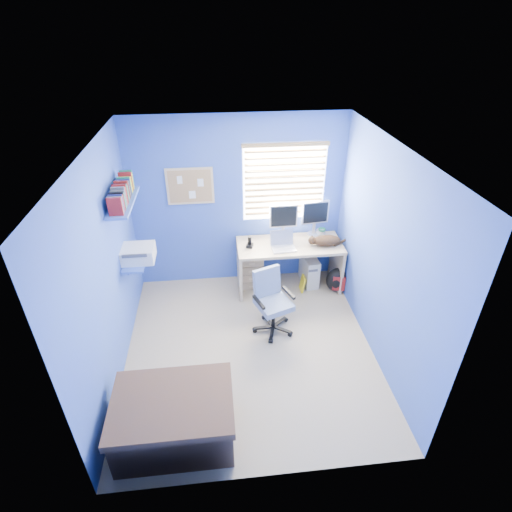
{
  "coord_description": "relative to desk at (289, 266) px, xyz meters",
  "views": [
    {
      "loc": [
        -0.32,
        -3.6,
        3.6
      ],
      "look_at": [
        0.15,
        0.65,
        0.95
      ],
      "focal_mm": 28.0,
      "sensor_mm": 36.0,
      "label": 1
    }
  ],
  "objects": [
    {
      "name": "wall_shelves",
      "position": [
        -2.06,
        -0.51,
        1.06
      ],
      "size": [
        0.42,
        0.9,
        1.05
      ],
      "color": "#4266CD",
      "rests_on": "ground"
    },
    {
      "name": "wall_left",
      "position": [
        -2.2,
        -1.26,
        0.88
      ],
      "size": [
        0.01,
        3.2,
        2.5
      ],
      "primitive_type": "cube",
      "color": "blue",
      "rests_on": "ground"
    },
    {
      "name": "cat",
      "position": [
        0.51,
        -0.08,
        0.44
      ],
      "size": [
        0.4,
        0.22,
        0.14
      ],
      "primitive_type": "ellipsoid",
      "rotation": [
        0.0,
        0.0,
        -0.02
      ],
      "color": "black",
      "rests_on": "desk"
    },
    {
      "name": "desk",
      "position": [
        0.0,
        0.0,
        0.0
      ],
      "size": [
        1.5,
        0.65,
        0.74
      ],
      "primitive_type": "cube",
      "color": "#C7AF8B",
      "rests_on": "floor"
    },
    {
      "name": "corkboard",
      "position": [
        -1.35,
        0.33,
        1.18
      ],
      "size": [
        0.64,
        0.02,
        0.52
      ],
      "color": "#C7AF8B",
      "rests_on": "ground"
    },
    {
      "name": "monitor_left",
      "position": [
        -0.08,
        0.18,
        0.64
      ],
      "size": [
        0.4,
        0.13,
        0.54
      ],
      "primitive_type": "cube",
      "rotation": [
        0.0,
        0.0,
        0.02
      ],
      "color": "silver",
      "rests_on": "desk"
    },
    {
      "name": "drawer_boxes",
      "position": [
        -0.55,
        0.1,
        -0.1
      ],
      "size": [
        0.35,
        0.28,
        0.54
      ],
      "primitive_type": "cube",
      "color": "tan",
      "rests_on": "floor"
    },
    {
      "name": "wall_back",
      "position": [
        -0.7,
        0.34,
        0.88
      ],
      "size": [
        3.0,
        0.01,
        2.5
      ],
      "primitive_type": "cube",
      "color": "blue",
      "rests_on": "ground"
    },
    {
      "name": "mug",
      "position": [
        0.52,
        0.23,
        0.42
      ],
      "size": [
        0.1,
        0.09,
        0.1
      ],
      "primitive_type": "imported",
      "color": "#1A8159",
      "rests_on": "desk"
    },
    {
      "name": "office_chair",
      "position": [
        -0.38,
        -0.9,
        -0.05
      ],
      "size": [
        0.63,
        0.63,
        0.85
      ],
      "color": "black",
      "rests_on": "floor"
    },
    {
      "name": "bed_corner",
      "position": [
        -1.53,
        -2.36,
        -0.11
      ],
      "size": [
        1.09,
        0.78,
        0.52
      ],
      "primitive_type": "cube",
      "color": "#4B3022",
      "rests_on": "floor"
    },
    {
      "name": "tower_pc",
      "position": [
        0.34,
        0.08,
        -0.14
      ],
      "size": [
        0.23,
        0.46,
        0.45
      ],
      "primitive_type": "cube",
      "rotation": [
        0.0,
        0.0,
        0.1
      ],
      "color": "beige",
      "rests_on": "floor"
    },
    {
      "name": "cd_spindle",
      "position": [
        0.51,
        0.24,
        0.41
      ],
      "size": [
        0.13,
        0.13,
        0.07
      ],
      "primitive_type": "cylinder",
      "color": "silver",
      "rests_on": "desk"
    },
    {
      "name": "yellow_book",
      "position": [
        0.2,
        -0.12,
        -0.25
      ],
      "size": [
        0.03,
        0.17,
        0.24
      ],
      "primitive_type": "cube",
      "color": "yellow",
      "rests_on": "floor"
    },
    {
      "name": "phone",
      "position": [
        -0.58,
        -0.01,
        0.45
      ],
      "size": [
        0.12,
        0.13,
        0.17
      ],
      "primitive_type": "cube",
      "rotation": [
        0.0,
        0.0,
        -0.3
      ],
      "color": "black",
      "rests_on": "desk"
    },
    {
      "name": "monitor_right",
      "position": [
        0.4,
        0.25,
        0.64
      ],
      "size": [
        0.41,
        0.17,
        0.54
      ],
      "primitive_type": "cube",
      "rotation": [
        0.0,
        0.0,
        0.12
      ],
      "color": "silver",
      "rests_on": "desk"
    },
    {
      "name": "window_blinds",
      "position": [
        -0.05,
        0.31,
        1.18
      ],
      "size": [
        1.15,
        0.05,
        1.1
      ],
      "color": "white",
      "rests_on": "ground"
    },
    {
      "name": "wall_right",
      "position": [
        0.8,
        -1.26,
        0.88
      ],
      "size": [
        0.01,
        3.2,
        2.5
      ],
      "primitive_type": "cube",
      "color": "blue",
      "rests_on": "ground"
    },
    {
      "name": "laptop",
      "position": [
        -0.11,
        -0.12,
        0.48
      ],
      "size": [
        0.35,
        0.28,
        0.22
      ],
      "primitive_type": "cube",
      "rotation": [
        0.0,
        0.0,
        0.08
      ],
      "color": "silver",
      "rests_on": "desk"
    },
    {
      "name": "wall_front",
      "position": [
        -0.7,
        -2.86,
        0.88
      ],
      "size": [
        3.0,
        0.01,
        2.5
      ],
      "primitive_type": "cube",
      "color": "blue",
      "rests_on": "ground"
    },
    {
      "name": "floor",
      "position": [
        -0.7,
        -1.26,
        -0.37
      ],
      "size": [
        3.0,
        3.2,
        0.0
      ],
      "primitive_type": "cube",
      "color": "tan",
      "rests_on": "ground"
    },
    {
      "name": "backpack",
      "position": [
        0.7,
        -0.18,
        -0.18
      ],
      "size": [
        0.37,
        0.32,
        0.38
      ],
      "primitive_type": "ellipsoid",
      "rotation": [
        0.0,
        0.0,
        -0.24
      ],
      "color": "black",
      "rests_on": "floor"
    },
    {
      "name": "ceiling",
      "position": [
        -0.7,
        -1.26,
        2.13
      ],
      "size": [
        3.0,
        3.2,
        0.0
      ],
      "primitive_type": "cube",
      "color": "white",
      "rests_on": "wall_back"
    }
  ]
}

